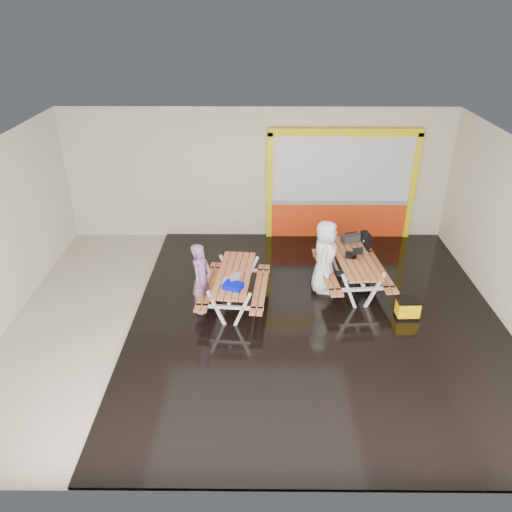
{
  "coord_description": "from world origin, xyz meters",
  "views": [
    {
      "loc": [
        0.08,
        -8.37,
        5.91
      ],
      "look_at": [
        0.0,
        0.9,
        1.0
      ],
      "focal_mm": 34.65,
      "sensor_mm": 36.0,
      "label": 1
    }
  ],
  "objects_px": {
    "picnic_table_left": "(234,281)",
    "laptop_right": "(353,254)",
    "laptop_left": "(230,279)",
    "toolbox": "(350,238)",
    "fluke_bag": "(408,309)",
    "blue_pouch": "(233,286)",
    "dark_case": "(330,283)",
    "picnic_table_right": "(353,264)",
    "person_right": "(325,257)",
    "backpack": "(364,241)",
    "person_left": "(201,278)"
  },
  "relations": [
    {
      "from": "person_right",
      "to": "blue_pouch",
      "type": "xyz_separation_m",
      "value": [
        -1.94,
        -1.17,
        -0.03
      ]
    },
    {
      "from": "blue_pouch",
      "to": "laptop_right",
      "type": "bearing_deg",
      "value": 26.92
    },
    {
      "from": "picnic_table_left",
      "to": "backpack",
      "type": "height_order",
      "value": "backpack"
    },
    {
      "from": "picnic_table_left",
      "to": "laptop_right",
      "type": "bearing_deg",
      "value": 16.04
    },
    {
      "from": "dark_case",
      "to": "laptop_right",
      "type": "bearing_deg",
      "value": -0.83
    },
    {
      "from": "blue_pouch",
      "to": "laptop_left",
      "type": "bearing_deg",
      "value": 106.0
    },
    {
      "from": "picnic_table_right",
      "to": "laptop_left",
      "type": "relative_size",
      "value": 5.72
    },
    {
      "from": "person_left",
      "to": "backpack",
      "type": "height_order",
      "value": "person_left"
    },
    {
      "from": "picnic_table_right",
      "to": "dark_case",
      "type": "bearing_deg",
      "value": 174.0
    },
    {
      "from": "toolbox",
      "to": "backpack",
      "type": "relative_size",
      "value": 0.97
    },
    {
      "from": "blue_pouch",
      "to": "person_left",
      "type": "bearing_deg",
      "value": 155.06
    },
    {
      "from": "blue_pouch",
      "to": "fluke_bag",
      "type": "distance_m",
      "value": 3.6
    },
    {
      "from": "dark_case",
      "to": "laptop_left",
      "type": "bearing_deg",
      "value": -154.09
    },
    {
      "from": "laptop_left",
      "to": "blue_pouch",
      "type": "xyz_separation_m",
      "value": [
        0.07,
        -0.25,
        0.0
      ]
    },
    {
      "from": "person_right",
      "to": "laptop_left",
      "type": "bearing_deg",
      "value": 127.1
    },
    {
      "from": "picnic_table_right",
      "to": "picnic_table_left",
      "type": "bearing_deg",
      "value": -164.84
    },
    {
      "from": "person_left",
      "to": "laptop_right",
      "type": "height_order",
      "value": "person_left"
    },
    {
      "from": "laptop_right",
      "to": "dark_case",
      "type": "height_order",
      "value": "laptop_right"
    },
    {
      "from": "toolbox",
      "to": "fluke_bag",
      "type": "relative_size",
      "value": 0.97
    },
    {
      "from": "backpack",
      "to": "person_left",
      "type": "bearing_deg",
      "value": -152.69
    },
    {
      "from": "laptop_right",
      "to": "picnic_table_right",
      "type": "bearing_deg",
      "value": -81.77
    },
    {
      "from": "picnic_table_right",
      "to": "person_right",
      "type": "height_order",
      "value": "person_right"
    },
    {
      "from": "picnic_table_left",
      "to": "toolbox",
      "type": "height_order",
      "value": "toolbox"
    },
    {
      "from": "picnic_table_right",
      "to": "blue_pouch",
      "type": "distance_m",
      "value": 2.88
    },
    {
      "from": "picnic_table_left",
      "to": "laptop_left",
      "type": "height_order",
      "value": "laptop_left"
    },
    {
      "from": "laptop_right",
      "to": "picnic_table_left",
      "type": "bearing_deg",
      "value": -163.96
    },
    {
      "from": "backpack",
      "to": "fluke_bag",
      "type": "height_order",
      "value": "backpack"
    },
    {
      "from": "person_right",
      "to": "backpack",
      "type": "distance_m",
      "value": 1.45
    },
    {
      "from": "laptop_left",
      "to": "fluke_bag",
      "type": "xyz_separation_m",
      "value": [
        3.62,
        -0.13,
        -0.6
      ]
    },
    {
      "from": "picnic_table_right",
      "to": "fluke_bag",
      "type": "distance_m",
      "value": 1.55
    },
    {
      "from": "picnic_table_right",
      "to": "fluke_bag",
      "type": "xyz_separation_m",
      "value": [
        0.97,
        -1.15,
        -0.4
      ]
    },
    {
      "from": "person_right",
      "to": "picnic_table_left",
      "type": "bearing_deg",
      "value": 119.68
    },
    {
      "from": "picnic_table_right",
      "to": "backpack",
      "type": "relative_size",
      "value": 4.64
    },
    {
      "from": "person_right",
      "to": "dark_case",
      "type": "distance_m",
      "value": 0.78
    },
    {
      "from": "laptop_left",
      "to": "fluke_bag",
      "type": "height_order",
      "value": "laptop_left"
    },
    {
      "from": "picnic_table_right",
      "to": "toolbox",
      "type": "xyz_separation_m",
      "value": [
        0.04,
        0.74,
        0.29
      ]
    },
    {
      "from": "picnic_table_left",
      "to": "laptop_right",
      "type": "relative_size",
      "value": 4.86
    },
    {
      "from": "picnic_table_left",
      "to": "toolbox",
      "type": "relative_size",
      "value": 4.51
    },
    {
      "from": "picnic_table_left",
      "to": "dark_case",
      "type": "height_order",
      "value": "picnic_table_left"
    },
    {
      "from": "dark_case",
      "to": "fluke_bag",
      "type": "bearing_deg",
      "value": -40.18
    },
    {
      "from": "picnic_table_left",
      "to": "toolbox",
      "type": "xyz_separation_m",
      "value": [
        2.63,
        1.45,
        0.33
      ]
    },
    {
      "from": "backpack",
      "to": "dark_case",
      "type": "relative_size",
      "value": 1.05
    },
    {
      "from": "picnic_table_right",
      "to": "laptop_right",
      "type": "bearing_deg",
      "value": 98.23
    },
    {
      "from": "laptop_right",
      "to": "fluke_bag",
      "type": "bearing_deg",
      "value": -50.8
    },
    {
      "from": "picnic_table_right",
      "to": "toolbox",
      "type": "relative_size",
      "value": 4.79
    },
    {
      "from": "picnic_table_left",
      "to": "laptop_right",
      "type": "height_order",
      "value": "laptop_right"
    },
    {
      "from": "fluke_bag",
      "to": "picnic_table_left",
      "type": "bearing_deg",
      "value": 172.78
    },
    {
      "from": "fluke_bag",
      "to": "dark_case",
      "type": "bearing_deg",
      "value": 139.82
    },
    {
      "from": "picnic_table_left",
      "to": "laptop_left",
      "type": "distance_m",
      "value": 0.4
    },
    {
      "from": "dark_case",
      "to": "fluke_bag",
      "type": "xyz_separation_m",
      "value": [
        1.42,
        -1.2,
        0.11
      ]
    }
  ]
}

